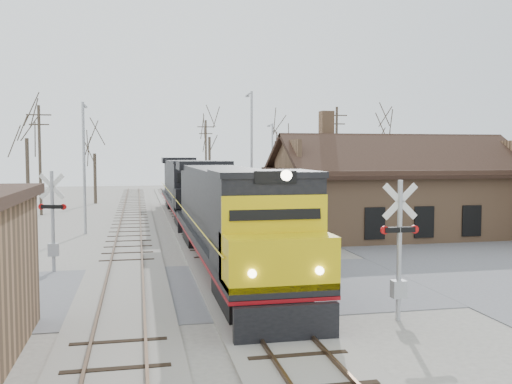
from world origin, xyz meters
TOP-DOWN VIEW (x-y plane):
  - ground at (0.00, 0.00)m, footprint 140.00×140.00m
  - road at (0.00, 0.00)m, footprint 60.00×9.00m
  - track_main at (0.00, 15.00)m, footprint 3.40×90.00m
  - track_siding at (-4.50, 15.00)m, footprint 3.40×90.00m
  - depot at (11.99, 12.00)m, footprint 15.20×9.31m
  - locomotive_lead at (0.00, 3.15)m, footprint 3.19×21.33m
  - locomotive_trailing at (0.00, 24.75)m, footprint 3.19×21.33m
  - crossbuck_near at (4.01, -5.34)m, footprint 1.26×0.33m
  - crossbuck_far at (-7.59, 4.39)m, footprint 1.24×0.45m
  - streetlight_a at (-7.28, 16.41)m, footprint 0.25×2.04m
  - streetlight_b at (4.47, 20.50)m, footprint 0.25×2.04m
  - streetlight_c at (9.34, 34.23)m, footprint 0.25×2.04m
  - utility_pole_a at (-11.91, 28.66)m, footprint 2.00×0.24m
  - utility_pole_b at (4.06, 46.07)m, footprint 2.00×0.24m
  - utility_pole_c at (14.45, 29.49)m, footprint 2.00×0.24m
  - tree_a at (-13.28, 30.77)m, footprint 4.32×4.32m
  - tree_b at (-8.21, 38.84)m, footprint 3.43×3.43m
  - tree_c at (4.69, 47.68)m, footprint 4.75×4.75m
  - tree_d at (12.60, 43.47)m, footprint 4.18×4.18m
  - tree_e at (21.57, 35.13)m, footprint 4.59×4.59m

SIDE VIEW (x-z plane):
  - ground at x=0.00m, z-range 0.00..0.00m
  - road at x=0.00m, z-range 0.00..0.03m
  - track_main at x=0.00m, z-range -0.05..0.19m
  - track_siding at x=-4.50m, z-range -0.05..0.19m
  - crossbuck_near at x=4.01m, z-range -0.16..4.25m
  - crossbuck_far at x=-7.59m, z-range -0.16..4.29m
  - depot at x=11.99m, z-range -1.54..6.36m
  - locomotive_trailing at x=0.00m, z-range 0.25..4.73m
  - locomotive_lead at x=0.00m, z-range 0.12..4.86m
  - streetlight_c at x=9.34m, z-range 0.53..8.66m
  - utility_pole_b at x=4.06m, z-range 0.22..9.29m
  - streetlight_a at x=-7.28m, z-range 0.53..8.99m
  - utility_pole_a at x=-11.91m, z-range 0.22..9.39m
  - utility_pole_c at x=14.45m, z-range 0.22..9.74m
  - streetlight_b at x=4.47m, z-range 0.54..10.34m
  - tree_b at x=-8.21m, z-range 1.77..10.17m
  - tree_d at x=12.60m, z-range 2.17..12.40m
  - tree_a at x=-13.28m, z-range 2.24..12.84m
  - tree_e at x=21.57m, z-range 2.38..13.62m
  - tree_c at x=4.69m, z-range 2.47..14.12m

